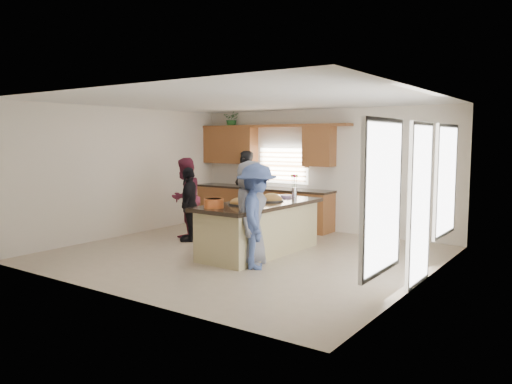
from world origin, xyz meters
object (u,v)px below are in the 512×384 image
Objects in this scene: woman_left_back at (245,188)px; woman_left_front at (189,204)px; salad_bowl at (214,203)px; woman_right_front at (250,213)px; island at (260,229)px; woman_left_mid at (185,197)px; woman_right_back at (257,216)px.

woman_left_front is at bearing -8.92° from woman_left_back.
woman_left_back reaches higher than salad_bowl.
woman_left_front is 0.87× the size of woman_right_front.
island is 8.21× the size of salad_bowl.
woman_left_back is at bearing 133.30° from island.
woman_left_back is 1.07× the size of woman_left_mid.
woman_left_mid is at bearing 31.56° from woman_right_back.
woman_left_front is at bearing 33.67° from woman_right_back.
woman_right_front reaches higher than island.
woman_right_front is at bearing 21.42° from salad_bowl.
salad_bowl is 0.19× the size of woman_right_front.
woman_right_back is (2.42, -1.03, 0.09)m from woman_left_front.
island is 1.55× the size of woman_right_front.
woman_right_front is (2.21, -0.93, 0.11)m from woman_left_front.
woman_left_back reaches higher than woman_right_front.
woman_left_mid is (-2.01, 1.44, -0.18)m from salad_bowl.
woman_right_front is at bearing 30.53° from woman_right_back.
island is 1.22m from salad_bowl.
woman_right_front reaches higher than woman_left_front.
woman_left_back reaches higher than island.
salad_bowl is (-0.23, -1.04, 0.58)m from island.
woman_left_mid is at bearing -160.00° from woman_left_front.
island is 1.89m from woman_left_front.
woman_right_front is (0.36, -0.81, 0.43)m from island.
island is 1.78× the size of woman_left_front.
woman_left_mid is 0.48m from woman_left_front.
woman_right_back is 0.23m from woman_right_front.
woman_right_back reaches higher than salad_bowl.
salad_bowl is 0.22× the size of woman_left_front.
woman_right_back is at bearing -56.61° from island.
woman_left_front reaches higher than island.
woman_left_mid is 1.00× the size of woman_right_back.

